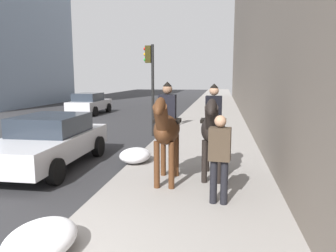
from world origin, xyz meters
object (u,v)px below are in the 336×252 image
object	(u,v)px
mounted_horse_near	(167,128)
mounted_horse_far	(213,127)
pedestrian_greeting	(220,154)
car_near_lane	(89,103)
traffic_light_near_curb	(151,75)
car_mid_lane	(49,141)

from	to	relation	value
mounted_horse_near	mounted_horse_far	bearing A→B (deg)	115.71
mounted_horse_far	pedestrian_greeting	size ratio (longest dim) A/B	1.32
mounted_horse_far	car_near_lane	bearing A→B (deg)	-145.10
mounted_horse_near	traffic_light_near_curb	world-z (taller)	traffic_light_near_curb
traffic_light_near_curb	pedestrian_greeting	bearing A→B (deg)	-158.08
pedestrian_greeting	mounted_horse_far	bearing A→B (deg)	11.53
car_mid_lane	traffic_light_near_curb	world-z (taller)	traffic_light_near_curb
pedestrian_greeting	car_near_lane	bearing A→B (deg)	36.63
car_near_lane	traffic_light_near_curb	world-z (taller)	traffic_light_near_curb
mounted_horse_far	car_near_lane	size ratio (longest dim) A/B	0.57
pedestrian_greeting	car_mid_lane	size ratio (longest dim) A/B	0.38
car_mid_lane	traffic_light_near_curb	size ratio (longest dim) A/B	1.17
car_near_lane	traffic_light_near_curb	xyz separation A→B (m)	(-7.19, -5.88, 1.83)
mounted_horse_near	pedestrian_greeting	xyz separation A→B (m)	(-1.04, -1.18, -0.30)
car_near_lane	traffic_light_near_curb	size ratio (longest dim) A/B	1.02
mounted_horse_near	traffic_light_near_curb	xyz separation A→B (m)	(6.29, 1.77, 1.18)
pedestrian_greeting	mounted_horse_near	bearing A→B (deg)	54.06
pedestrian_greeting	car_near_lane	distance (m)	17.00
mounted_horse_near	traffic_light_near_curb	size ratio (longest dim) A/B	0.60
mounted_horse_near	traffic_light_near_curb	bearing A→B (deg)	-165.72
mounted_horse_far	pedestrian_greeting	xyz separation A→B (m)	(-1.56, -0.17, -0.25)
mounted_horse_near	mounted_horse_far	distance (m)	1.14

